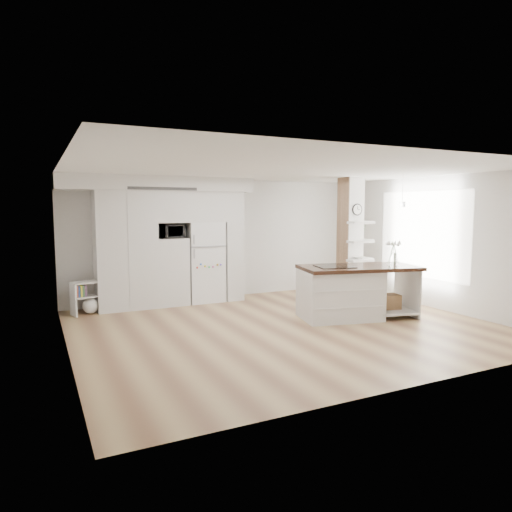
# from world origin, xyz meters

# --- Properties ---
(floor) EXTENTS (7.00, 6.00, 0.01)m
(floor) POSITION_xyz_m (0.00, 0.00, 0.00)
(floor) COLOR tan
(floor) RESTS_ON ground
(room) EXTENTS (7.04, 6.04, 2.72)m
(room) POSITION_xyz_m (0.00, 0.00, 1.86)
(room) COLOR white
(room) RESTS_ON ground
(cabinet_wall) EXTENTS (4.00, 0.71, 2.70)m
(cabinet_wall) POSITION_xyz_m (-1.45, 2.67, 1.51)
(cabinet_wall) COLOR silver
(cabinet_wall) RESTS_ON floor
(refrigerator) EXTENTS (0.78, 0.69, 1.75)m
(refrigerator) POSITION_xyz_m (-0.53, 2.68, 0.88)
(refrigerator) COLOR white
(refrigerator) RESTS_ON floor
(column) EXTENTS (0.69, 0.90, 2.70)m
(column) POSITION_xyz_m (2.38, 1.13, 1.35)
(column) COLOR silver
(column) RESTS_ON floor
(window) EXTENTS (0.00, 2.40, 2.40)m
(window) POSITION_xyz_m (3.48, 0.30, 1.50)
(window) COLOR white
(window) RESTS_ON room
(pendant_light) EXTENTS (0.12, 0.12, 0.10)m
(pendant_light) POSITION_xyz_m (1.70, 0.15, 2.12)
(pendant_light) COLOR white
(pendant_light) RESTS_ON room
(kitchen_island) EXTENTS (2.35, 1.50, 1.55)m
(kitchen_island) POSITION_xyz_m (1.32, 0.03, 0.51)
(kitchen_island) COLOR silver
(kitchen_island) RESTS_ON floor
(bookshelf) EXTENTS (0.61, 0.45, 0.64)m
(bookshelf) POSITION_xyz_m (-2.98, 2.51, 0.28)
(bookshelf) COLOR silver
(bookshelf) RESTS_ON floor
(floor_plant_a) EXTENTS (0.32, 0.28, 0.50)m
(floor_plant_a) POSITION_xyz_m (2.99, 1.09, 0.25)
(floor_plant_a) COLOR #397F32
(floor_plant_a) RESTS_ON floor
(floor_plant_b) EXTENTS (0.27, 0.27, 0.46)m
(floor_plant_b) POSITION_xyz_m (2.60, 2.15, 0.23)
(floor_plant_b) COLOR #397F32
(floor_plant_b) RESTS_ON floor
(microwave) EXTENTS (0.54, 0.37, 0.30)m
(microwave) POSITION_xyz_m (-1.27, 2.62, 1.57)
(microwave) COLOR #2D2D2D
(microwave) RESTS_ON cabinet_wall
(shelf_plant) EXTENTS (0.27, 0.23, 0.30)m
(shelf_plant) POSITION_xyz_m (2.63, 1.30, 1.52)
(shelf_plant) COLOR #397F32
(shelf_plant) RESTS_ON column
(decor_bowl) EXTENTS (0.22, 0.22, 0.05)m
(decor_bowl) POSITION_xyz_m (2.30, 0.90, 1.00)
(decor_bowl) COLOR white
(decor_bowl) RESTS_ON column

